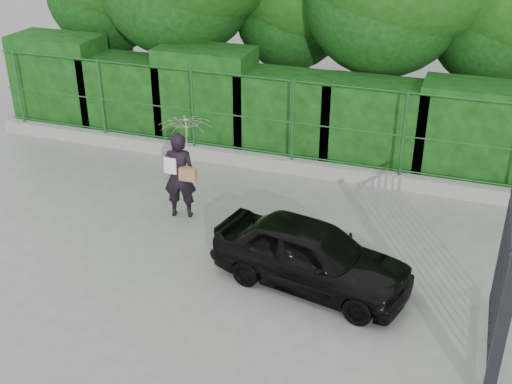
% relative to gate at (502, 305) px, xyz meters
% --- Properties ---
extents(ground, '(80.00, 80.00, 0.00)m').
position_rel_gate_xyz_m(ground, '(-4.60, 0.72, -1.19)').
color(ground, gray).
extents(kerb, '(14.00, 0.25, 0.30)m').
position_rel_gate_xyz_m(kerb, '(-4.60, 5.22, -1.04)').
color(kerb, '#9E9E99').
rests_on(kerb, ground).
extents(fence, '(14.13, 0.06, 1.80)m').
position_rel_gate_xyz_m(fence, '(-4.38, 5.22, 0.01)').
color(fence, '#195021').
rests_on(fence, kerb).
extents(hedge, '(14.20, 1.20, 2.29)m').
position_rel_gate_xyz_m(hedge, '(-4.81, 6.22, -0.18)').
color(hedge, black).
rests_on(hedge, ground).
extents(gate, '(0.22, 2.33, 2.36)m').
position_rel_gate_xyz_m(gate, '(0.00, 0.00, 0.00)').
color(gate, '#24242A').
rests_on(gate, ground).
extents(woman, '(0.98, 0.98, 1.98)m').
position_rel_gate_xyz_m(woman, '(-5.52, 2.71, 0.12)').
color(woman, black).
rests_on(woman, ground).
extents(car, '(3.38, 1.88, 1.09)m').
position_rel_gate_xyz_m(car, '(-2.72, 1.31, -0.64)').
color(car, black).
rests_on(car, ground).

